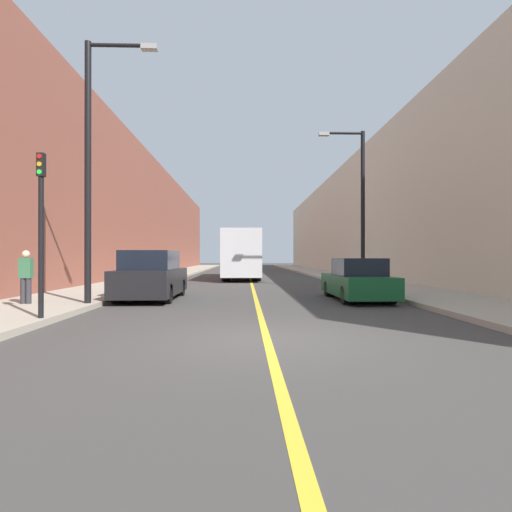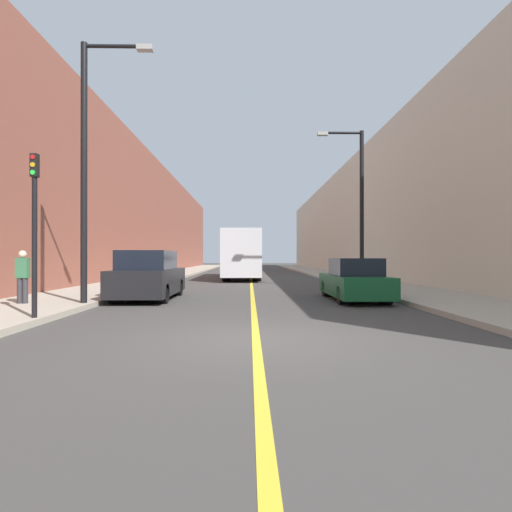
# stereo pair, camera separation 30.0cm
# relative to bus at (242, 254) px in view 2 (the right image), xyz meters

# --- Properties ---
(ground_plane) EXTENTS (200.00, 200.00, 0.00)m
(ground_plane) POSITION_rel_bus_xyz_m (0.63, -21.85, -1.82)
(ground_plane) COLOR #3F3D3A
(sidewalk_left) EXTENTS (3.63, 72.00, 0.16)m
(sidewalk_left) POSITION_rel_bus_xyz_m (-6.20, 8.15, -1.74)
(sidewalk_left) COLOR #A89E8C
(sidewalk_left) RESTS_ON ground
(sidewalk_right) EXTENTS (3.63, 72.00, 0.16)m
(sidewalk_right) POSITION_rel_bus_xyz_m (7.46, 8.15, -1.74)
(sidewalk_right) COLOR #A89E8C
(sidewalk_right) RESTS_ON ground
(building_row_left) EXTENTS (4.00, 72.00, 10.67)m
(building_row_left) POSITION_rel_bus_xyz_m (-10.02, 8.15, 3.52)
(building_row_left) COLOR brown
(building_row_left) RESTS_ON ground
(building_row_right) EXTENTS (4.00, 72.00, 10.17)m
(building_row_right) POSITION_rel_bus_xyz_m (11.28, 8.15, 3.27)
(building_row_right) COLOR beige
(building_row_right) RESTS_ON ground
(road_center_line) EXTENTS (0.16, 72.00, 0.01)m
(road_center_line) POSITION_rel_bus_xyz_m (0.63, 8.15, -1.81)
(road_center_line) COLOR gold
(road_center_line) RESTS_ON ground
(bus) EXTENTS (2.56, 10.51, 3.39)m
(bus) POSITION_rel_bus_xyz_m (0.00, 0.00, 0.00)
(bus) COLOR silver
(bus) RESTS_ON ground
(parked_suv_left) EXTENTS (1.97, 4.57, 1.83)m
(parked_suv_left) POSITION_rel_bus_xyz_m (-3.29, -14.43, -0.97)
(parked_suv_left) COLOR black
(parked_suv_left) RESTS_ON ground
(car_right_near) EXTENTS (1.79, 4.47, 1.55)m
(car_right_near) POSITION_rel_bus_xyz_m (4.38, -14.86, -1.12)
(car_right_near) COLOR #145128
(car_right_near) RESTS_ON ground
(street_lamp_left) EXTENTS (2.25, 0.24, 8.16)m
(street_lamp_left) POSITION_rel_bus_xyz_m (-4.52, -16.94, 2.92)
(street_lamp_left) COLOR black
(street_lamp_left) RESTS_ON sidewalk_left
(street_lamp_right) EXTENTS (2.25, 0.24, 7.54)m
(street_lamp_right) POSITION_rel_bus_xyz_m (5.76, -10.33, 2.60)
(street_lamp_right) COLOR black
(street_lamp_right) RESTS_ON sidewalk_right
(traffic_light) EXTENTS (0.16, 0.18, 3.88)m
(traffic_light) POSITION_rel_bus_xyz_m (-4.59, -19.99, 0.46)
(traffic_light) COLOR black
(traffic_light) RESTS_ON sidewalk_left
(pedestrian) EXTENTS (0.36, 0.23, 1.64)m
(pedestrian) POSITION_rel_bus_xyz_m (-6.52, -17.06, -0.81)
(pedestrian) COLOR #2D2D33
(pedestrian) RESTS_ON sidewalk_left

